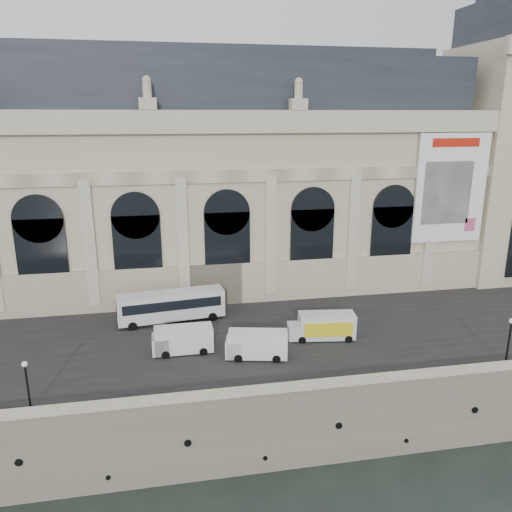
{
  "coord_description": "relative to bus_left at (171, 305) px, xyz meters",
  "views": [
    {
      "loc": [
        -10.83,
        -32.83,
        27.56
      ],
      "look_at": [
        -0.65,
        22.0,
        11.68
      ],
      "focal_mm": 35.0,
      "sensor_mm": 36.0,
      "label": 1
    }
  ],
  "objects": [
    {
      "name": "ground",
      "position": [
        10.67,
        -17.87,
        -7.87
      ],
      "size": [
        260.0,
        260.0,
        0.0
      ],
      "primitive_type": "plane",
      "color": "black",
      "rests_on": "ground"
    },
    {
      "name": "quay",
      "position": [
        10.67,
        17.13,
        -4.87
      ],
      "size": [
        160.0,
        70.0,
        6.0
      ],
      "primitive_type": "cube",
      "color": "gray",
      "rests_on": "ground"
    },
    {
      "name": "street",
      "position": [
        10.67,
        -3.87,
        -1.84
      ],
      "size": [
        160.0,
        24.0,
        0.06
      ],
      "primitive_type": "cube",
      "color": "#2D2D2D",
      "rests_on": "quay"
    },
    {
      "name": "parapet",
      "position": [
        10.67,
        -17.27,
        -1.25
      ],
      "size": [
        160.0,
        1.4,
        1.21
      ],
      "color": "gray",
      "rests_on": "quay"
    },
    {
      "name": "museum",
      "position": [
        4.69,
        12.99,
        11.85
      ],
      "size": [
        69.0,
        18.7,
        29.1
      ],
      "color": "beige",
      "rests_on": "quay"
    },
    {
      "name": "clock_pavilion",
      "position": [
        44.67,
        10.06,
        15.55
      ],
      "size": [
        13.0,
        14.72,
        36.7
      ],
      "color": "beige",
      "rests_on": "quay"
    },
    {
      "name": "bus_left",
      "position": [
        0.0,
        0.0,
        0.0
      ],
      "size": [
        11.53,
        3.76,
        3.34
      ],
      "color": "silver",
      "rests_on": "quay"
    },
    {
      "name": "van_b",
      "position": [
        7.25,
        -9.74,
        -0.6
      ],
      "size": [
        5.92,
        3.26,
        2.49
      ],
      "color": "white",
      "rests_on": "quay"
    },
    {
      "name": "van_c",
      "position": [
        0.63,
        -7.52,
        -0.6
      ],
      "size": [
        5.62,
        2.38,
        2.49
      ],
      "color": "silver",
      "rests_on": "quay"
    },
    {
      "name": "box_truck",
      "position": [
        14.68,
        -7.1,
        -0.53
      ],
      "size": [
        6.8,
        3.02,
        2.66
      ],
      "color": "silver",
      "rests_on": "quay"
    },
    {
      "name": "lamp_left",
      "position": [
        -10.85,
        -15.2,
        0.19
      ],
      "size": [
        0.42,
        0.42,
        4.14
      ],
      "color": "black",
      "rests_on": "quay"
    },
    {
      "name": "lamp_right",
      "position": [
        28.86,
        -15.56,
        0.42
      ],
      "size": [
        0.47,
        0.47,
        4.61
      ],
      "color": "black",
      "rests_on": "quay"
    }
  ]
}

